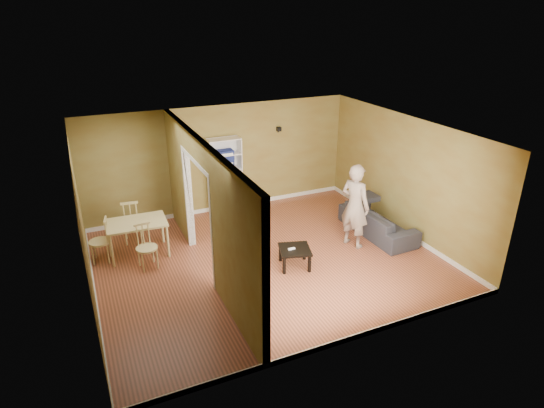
{
  "coord_description": "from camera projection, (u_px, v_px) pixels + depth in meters",
  "views": [
    {
      "loc": [
        -3.14,
        -7.27,
        4.63
      ],
      "look_at": [
        0.2,
        0.2,
        1.1
      ],
      "focal_mm": 30.0,
      "sensor_mm": 36.0,
      "label": 1
    }
  ],
  "objects": [
    {
      "name": "room_shell",
      "position": [
        267.0,
        200.0,
        8.59
      ],
      "size": [
        6.5,
        6.5,
        6.5
      ],
      "color": "#A55639",
      "rests_on": "ground"
    },
    {
      "name": "partition",
      "position": [
        205.0,
        210.0,
        8.14
      ],
      "size": [
        0.22,
        5.5,
        2.6
      ],
      "primitive_type": null,
      "color": "olive",
      "rests_on": "ground"
    },
    {
      "name": "wall_speaker",
      "position": [
        279.0,
        129.0,
        11.17
      ],
      "size": [
        0.1,
        0.1,
        0.1
      ],
      "primitive_type": "cube",
      "color": "black",
      "rests_on": "room_shell"
    },
    {
      "name": "sofa",
      "position": [
        378.0,
        218.0,
        10.01
      ],
      "size": [
        2.01,
        0.9,
        0.76
      ],
      "primitive_type": "imported",
      "rotation": [
        0.0,
        0.0,
        1.59
      ],
      "color": "#2A2B2E",
      "rests_on": "ground"
    },
    {
      "name": "person",
      "position": [
        355.0,
        199.0,
        9.26
      ],
      "size": [
        0.93,
        0.84,
        2.11
      ],
      "primitive_type": "imported",
      "rotation": [
        0.0,
        0.0,
        1.95
      ],
      "color": "slate",
      "rests_on": "ground"
    },
    {
      "name": "bookshelf",
      "position": [
        225.0,
        176.0,
        10.92
      ],
      "size": [
        0.78,
        0.34,
        1.86
      ],
      "color": "white",
      "rests_on": "ground"
    },
    {
      "name": "paper_box_navy_a",
      "position": [
        225.0,
        193.0,
        11.05
      ],
      "size": [
        0.39,
        0.25,
        0.2
      ],
      "primitive_type": "cube",
      "color": "navy",
      "rests_on": "bookshelf"
    },
    {
      "name": "paper_box_navy_b",
      "position": [
        223.0,
        164.0,
        10.75
      ],
      "size": [
        0.46,
        0.3,
        0.24
      ],
      "primitive_type": "cube",
      "color": "navy",
      "rests_on": "bookshelf"
    },
    {
      "name": "paper_box_navy_c",
      "position": [
        224.0,
        156.0,
        10.68
      ],
      "size": [
        0.42,
        0.28,
        0.22
      ],
      "primitive_type": "cube",
      "color": "navy",
      "rests_on": "bookshelf"
    },
    {
      "name": "coffee_table",
      "position": [
        295.0,
        251.0,
        8.74
      ],
      "size": [
        0.58,
        0.58,
        0.39
      ],
      "rotation": [
        0.0,
        0.0,
        -0.29
      ],
      "color": "black",
      "rests_on": "ground"
    },
    {
      "name": "game_controller",
      "position": [
        291.0,
        249.0,
        8.68
      ],
      "size": [
        0.14,
        0.04,
        0.03
      ],
      "primitive_type": "cube",
      "color": "white",
      "rests_on": "coffee_table"
    },
    {
      "name": "dining_table",
      "position": [
        137.0,
        225.0,
        9.06
      ],
      "size": [
        1.16,
        0.77,
        0.73
      ],
      "rotation": [
        0.0,
        0.0,
        -0.04
      ],
      "color": "#DDCE6F",
      "rests_on": "ground"
    },
    {
      "name": "chair_left",
      "position": [
        99.0,
        240.0,
        8.88
      ],
      "size": [
        0.49,
        0.49,
        0.91
      ],
      "primitive_type": null,
      "rotation": [
        0.0,
        0.0,
        -1.76
      ],
      "color": "tan",
      "rests_on": "ground"
    },
    {
      "name": "chair_near",
      "position": [
        147.0,
        247.0,
        8.66
      ],
      "size": [
        0.45,
        0.45,
        0.89
      ],
      "primitive_type": null,
      "rotation": [
        0.0,
        0.0,
        0.12
      ],
      "color": "tan",
      "rests_on": "ground"
    },
    {
      "name": "chair_far",
      "position": [
        132.0,
        220.0,
        9.63
      ],
      "size": [
        0.51,
        0.51,
        0.99
      ],
      "primitive_type": null,
      "rotation": [
        0.0,
        0.0,
        3.01
      ],
      "color": "#CEB581",
      "rests_on": "ground"
    }
  ]
}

